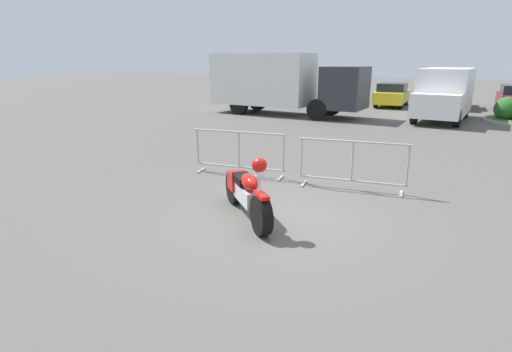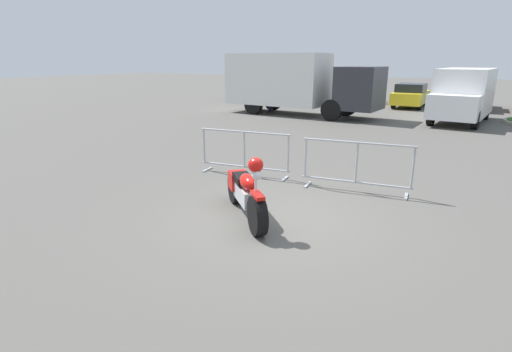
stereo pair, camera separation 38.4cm
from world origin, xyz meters
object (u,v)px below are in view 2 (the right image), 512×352
crowd_barrier_near (244,152)px  delivery_van (463,94)px  motorcycle (245,191)px  parked_car_white (308,90)px  box_truck (294,82)px  pedestrian (271,95)px  crowd_barrier_far (356,166)px  parked_car_black (266,89)px  parked_car_silver (359,92)px  parked_car_green (473,96)px  parked_car_yellow (411,95)px

crowd_barrier_near → delivery_van: (4.30, 11.98, 0.69)m
motorcycle → parked_car_white: 20.38m
box_truck → pedestrian: 1.59m
motorcycle → crowd_barrier_far: bearing=106.3°
parked_car_black → parked_car_silver: bearing=-85.3°
parked_car_silver → pedestrian: pedestrian is taller
box_truck → parked_car_black: box_truck is taller
parked_car_white → parked_car_green: size_ratio=1.06×
box_truck → delivery_van: (7.57, 1.27, -0.39)m
motorcycle → parked_car_black: size_ratio=0.40×
parked_car_white → parked_car_yellow: (6.38, -0.05, -0.08)m
parked_car_silver → parked_car_green: size_ratio=0.95×
parked_car_black → parked_car_white: size_ratio=0.93×
parked_car_silver → parked_car_green: parked_car_green is taller
delivery_van → motorcycle: bearing=-4.5°
crowd_barrier_far → pedestrian: 13.24m
motorcycle → parked_car_yellow: bearing=135.8°
box_truck → parked_car_silver: 7.10m
parked_car_silver → parked_car_green: bearing=-87.3°
crowd_barrier_near → parked_car_yellow: (1.49, 17.02, 0.13)m
box_truck → parked_car_silver: box_truck is taller
parked_car_black → parked_car_green: bearing=-86.3°
crowd_barrier_far → parked_car_white: 18.67m
parked_car_white → parked_car_silver: (3.19, 0.52, -0.08)m
crowd_barrier_near → parked_car_black: bearing=115.2°
parked_car_green → pedestrian: (-9.35, -6.72, 0.19)m
crowd_barrier_far → delivery_van: 12.11m
delivery_van → parked_car_yellow: delivery_van is taller
motorcycle → parked_car_black: bearing=162.0°
delivery_van → parked_car_yellow: bearing=-143.7°
parked_car_green → parked_car_yellow: bearing=104.0°
parked_car_black → pedestrian: size_ratio=2.50×
delivery_van → crowd_barrier_near: bearing=-12.5°
crowd_barrier_near → crowd_barrier_far: bearing=0.0°
parked_car_green → crowd_barrier_far: bearing=174.9°
parked_car_green → motorcycle: bearing=171.9°
crowd_barrier_far → parked_car_yellow: 17.06m
crowd_barrier_far → parked_car_white: bearing=113.9°
delivery_van → parked_car_white: size_ratio=1.15×
crowd_barrier_far → box_truck: size_ratio=0.29×
motorcycle → parked_car_green: parked_car_green is taller
parked_car_black → pedestrian: bearing=-149.8°
parked_car_black → parked_car_white: parked_car_white is taller
parked_car_silver → parked_car_white: bearing=100.6°
delivery_van → parked_car_green: 5.78m
delivery_van → parked_car_silver: 8.22m
delivery_van → parked_car_black: bearing=-105.7°
delivery_van → crowd_barrier_far: bearing=-0.5°
box_truck → delivery_van: 7.69m
motorcycle → parked_car_silver: parked_car_silver is taller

